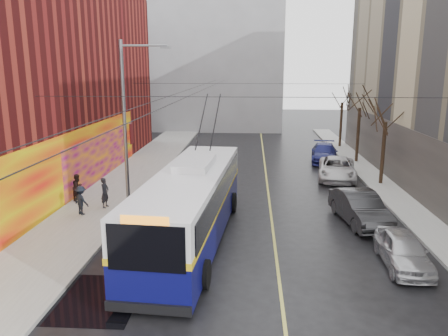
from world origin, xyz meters
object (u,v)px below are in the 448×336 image
object	(u,v)px
tree_near	(387,110)
tree_mid	(360,98)
parked_car_b	(360,208)
parked_car_d	(324,153)
parked_car_c	(337,169)
following_car	(197,160)
tree_far	(343,94)
trolleybus	(191,204)
parked_car_a	(403,250)
streetlight_pole	(127,121)
pedestrian_b	(78,187)
pedestrian_c	(81,200)
pedestrian_a	(105,193)

from	to	relation	value
tree_near	tree_mid	xyz separation A→B (m)	(0.00, 7.00, 0.28)
parked_car_b	parked_car_d	size ratio (longest dim) A/B	0.94
parked_car_c	following_car	distance (m)	10.21
tree_far	parked_car_b	xyz separation A→B (m)	(-3.15, -21.46, -4.35)
tree_mid	following_car	bearing A→B (deg)	-163.81
tree_near	trolleybus	size ratio (longest dim) A/B	0.49
parked_car_a	streetlight_pole	bearing A→B (deg)	154.81
trolleybus	parked_car_a	world-z (taller)	trolleybus
streetlight_pole	tree_far	xyz separation A→B (m)	(15.14, 20.00, 0.30)
trolleybus	pedestrian_b	size ratio (longest dim) A/B	8.54
parked_car_c	pedestrian_c	xyz separation A→B (m)	(-14.75, -8.98, 0.16)
parked_car_b	streetlight_pole	bearing A→B (deg)	164.15
tree_near	tree_mid	distance (m)	7.01
parked_car_a	pedestrian_a	xyz separation A→B (m)	(-13.90, 6.11, 0.31)
streetlight_pole	parked_car_a	distance (m)	14.64
following_car	pedestrian_b	world-z (taller)	pedestrian_b
tree_near	following_car	world-z (taller)	tree_near
streetlight_pole	following_car	world-z (taller)	streetlight_pole
parked_car_c	tree_mid	bearing A→B (deg)	73.69
streetlight_pole	parked_car_a	bearing A→B (deg)	-26.83
tree_far	pedestrian_b	xyz separation A→B (m)	(-18.49, -19.06, -4.22)
tree_far	pedestrian_b	distance (m)	26.89
parked_car_a	following_car	xyz separation A→B (m)	(-10.02, 15.66, 0.17)
parked_car_b	pedestrian_a	xyz separation A→B (m)	(-13.37, 1.23, 0.18)
tree_mid	pedestrian_c	distance (m)	23.02
tree_far	pedestrian_a	world-z (taller)	tree_far
parked_car_a	pedestrian_c	bearing A→B (deg)	163.46
tree_near	parked_car_d	xyz separation A→B (m)	(-2.56, 7.23, -4.23)
tree_far	trolleybus	xyz separation A→B (m)	(-11.23, -24.26, -3.43)
streetlight_pole	parked_car_b	distance (m)	12.74
tree_near	pedestrian_b	distance (m)	19.59
tree_mid	parked_car_b	xyz separation A→B (m)	(-3.15, -14.46, -4.46)
tree_far	trolleybus	distance (m)	26.95
parked_car_c	pedestrian_c	size ratio (longest dim) A/B	3.53
tree_mid	following_car	xyz separation A→B (m)	(-12.65, -3.67, -4.42)
tree_far	following_car	bearing A→B (deg)	-139.84
tree_mid	tree_far	xyz separation A→B (m)	(0.00, 7.00, -0.11)
tree_mid	parked_car_a	size ratio (longest dim) A/B	1.70
parked_car_a	parked_car_b	world-z (taller)	parked_car_b
parked_car_b	parked_car_d	distance (m)	14.70
trolleybus	parked_car_c	size ratio (longest dim) A/B	2.45
tree_far	parked_car_b	size ratio (longest dim) A/B	1.36
streetlight_pole	parked_car_b	xyz separation A→B (m)	(11.99, -1.46, -4.05)
parked_car_c	parked_car_d	bearing A→B (deg)	98.58
tree_near	parked_car_b	world-z (taller)	tree_near
tree_near	parked_car_a	xyz separation A→B (m)	(-2.62, -12.33, -4.31)
trolleybus	pedestrian_c	xyz separation A→B (m)	(-6.12, 2.76, -0.81)
parked_car_b	following_car	bearing A→B (deg)	122.46
tree_mid	pedestrian_a	distance (m)	21.59
parked_car_a	pedestrian_c	distance (m)	15.51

